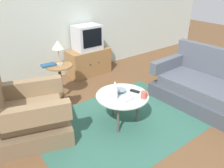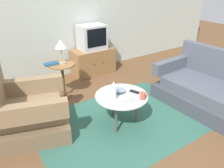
{
  "view_description": "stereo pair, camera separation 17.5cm",
  "coord_description": "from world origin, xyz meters",
  "px_view_note": "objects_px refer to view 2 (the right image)",
  "views": [
    {
      "loc": [
        -1.91,
        -2.11,
        2.03
      ],
      "look_at": [
        -0.09,
        0.27,
        0.55
      ],
      "focal_mm": 36.05,
      "sensor_mm": 36.0,
      "label": 1
    },
    {
      "loc": [
        -1.77,
        -2.21,
        2.03
      ],
      "look_at": [
        -0.09,
        0.27,
        0.55
      ],
      "focal_mm": 36.05,
      "sensor_mm": 36.0,
      "label": 2
    }
  ],
  "objects_px": {
    "television": "(92,37)",
    "vase": "(114,91)",
    "side_table": "(63,74)",
    "book": "(51,64)",
    "tv_stand": "(93,61)",
    "table_lamp": "(61,45)",
    "tv_remote_dark": "(135,92)",
    "coffee_table": "(122,98)",
    "bowl": "(120,91)",
    "couch": "(211,91)",
    "tv_remote_silver": "(127,100)",
    "armchair": "(27,113)",
    "mug": "(143,96)"
  },
  "relations": [
    {
      "from": "couch",
      "to": "tv_remote_silver",
      "type": "bearing_deg",
      "value": 76.92
    },
    {
      "from": "vase",
      "to": "coffee_table",
      "type": "bearing_deg",
      "value": 11.71
    },
    {
      "from": "vase",
      "to": "television",
      "type": "bearing_deg",
      "value": 68.3
    },
    {
      "from": "armchair",
      "to": "vase",
      "type": "distance_m",
      "value": 1.22
    },
    {
      "from": "bowl",
      "to": "tv_remote_silver",
      "type": "bearing_deg",
      "value": -100.91
    },
    {
      "from": "armchair",
      "to": "book",
      "type": "bearing_deg",
      "value": 155.65
    },
    {
      "from": "tv_remote_silver",
      "to": "tv_remote_dark",
      "type": "bearing_deg",
      "value": -159.84
    },
    {
      "from": "table_lamp",
      "to": "mug",
      "type": "bearing_deg",
      "value": -70.23
    },
    {
      "from": "coffee_table",
      "to": "tv_stand",
      "type": "xyz_separation_m",
      "value": [
        0.61,
        1.89,
        -0.15
      ]
    },
    {
      "from": "table_lamp",
      "to": "tv_remote_dark",
      "type": "bearing_deg",
      "value": -66.43
    },
    {
      "from": "couch",
      "to": "tv_remote_silver",
      "type": "relative_size",
      "value": 9.58
    },
    {
      "from": "armchair",
      "to": "television",
      "type": "height_order",
      "value": "television"
    },
    {
      "from": "armchair",
      "to": "couch",
      "type": "bearing_deg",
      "value": 86.89
    },
    {
      "from": "armchair",
      "to": "book",
      "type": "height_order",
      "value": "armchair"
    },
    {
      "from": "couch",
      "to": "tv_stand",
      "type": "xyz_separation_m",
      "value": [
        -0.89,
        2.34,
        -0.01
      ]
    },
    {
      "from": "table_lamp",
      "to": "side_table",
      "type": "bearing_deg",
      "value": -148.24
    },
    {
      "from": "vase",
      "to": "couch",
      "type": "bearing_deg",
      "value": -14.19
    },
    {
      "from": "couch",
      "to": "bowl",
      "type": "bearing_deg",
      "value": 67.99
    },
    {
      "from": "table_lamp",
      "to": "book",
      "type": "xyz_separation_m",
      "value": [
        -0.18,
        0.05,
        -0.31
      ]
    },
    {
      "from": "armchair",
      "to": "side_table",
      "type": "relative_size",
      "value": 1.84
    },
    {
      "from": "couch",
      "to": "vase",
      "type": "bearing_deg",
      "value": 73.4
    },
    {
      "from": "side_table",
      "to": "tv_remote_dark",
      "type": "relative_size",
      "value": 4.17
    },
    {
      "from": "tv_stand",
      "to": "vase",
      "type": "height_order",
      "value": "vase"
    },
    {
      "from": "television",
      "to": "table_lamp",
      "type": "height_order",
      "value": "television"
    },
    {
      "from": "mug",
      "to": "book",
      "type": "height_order",
      "value": "book"
    },
    {
      "from": "coffee_table",
      "to": "tv_remote_silver",
      "type": "bearing_deg",
      "value": -99.95
    },
    {
      "from": "side_table",
      "to": "vase",
      "type": "bearing_deg",
      "value": -80.38
    },
    {
      "from": "coffee_table",
      "to": "couch",
      "type": "bearing_deg",
      "value": -16.85
    },
    {
      "from": "side_table",
      "to": "book",
      "type": "relative_size",
      "value": 2.61
    },
    {
      "from": "couch",
      "to": "tv_remote_dark",
      "type": "xyz_separation_m",
      "value": [
        -1.29,
        0.42,
        0.19
      ]
    },
    {
      "from": "table_lamp",
      "to": "tv_remote_silver",
      "type": "distance_m",
      "value": 1.52
    },
    {
      "from": "couch",
      "to": "side_table",
      "type": "bearing_deg",
      "value": 45.66
    },
    {
      "from": "couch",
      "to": "television",
      "type": "bearing_deg",
      "value": 18.23
    },
    {
      "from": "coffee_table",
      "to": "bowl",
      "type": "xyz_separation_m",
      "value": [
        0.02,
        0.07,
        0.07
      ]
    },
    {
      "from": "tv_remote_dark",
      "to": "side_table",
      "type": "bearing_deg",
      "value": -175.7
    },
    {
      "from": "coffee_table",
      "to": "television",
      "type": "xyz_separation_m",
      "value": [
        0.61,
        1.9,
        0.38
      ]
    },
    {
      "from": "tv_stand",
      "to": "book",
      "type": "distance_m",
      "value": 1.34
    },
    {
      "from": "table_lamp",
      "to": "tv_remote_dark",
      "type": "distance_m",
      "value": 1.47
    },
    {
      "from": "television",
      "to": "vase",
      "type": "bearing_deg",
      "value": -111.7
    },
    {
      "from": "television",
      "to": "bowl",
      "type": "distance_m",
      "value": 1.95
    },
    {
      "from": "side_table",
      "to": "bowl",
      "type": "relative_size",
      "value": 3.77
    },
    {
      "from": "coffee_table",
      "to": "vase",
      "type": "bearing_deg",
      "value": -168.29
    },
    {
      "from": "coffee_table",
      "to": "bowl",
      "type": "height_order",
      "value": "bowl"
    },
    {
      "from": "television",
      "to": "vase",
      "type": "xyz_separation_m",
      "value": [
        -0.77,
        -1.94,
        -0.21
      ]
    },
    {
      "from": "vase",
      "to": "tv_remote_silver",
      "type": "height_order",
      "value": "vase"
    },
    {
      "from": "table_lamp",
      "to": "bowl",
      "type": "relative_size",
      "value": 2.45
    },
    {
      "from": "table_lamp",
      "to": "bowl",
      "type": "xyz_separation_m",
      "value": [
        0.37,
        -1.17,
        -0.46
      ]
    },
    {
      "from": "tv_stand",
      "to": "side_table",
      "type": "bearing_deg",
      "value": -146.14
    },
    {
      "from": "tv_remote_silver",
      "to": "vase",
      "type": "bearing_deg",
      "value": -53.77
    },
    {
      "from": "coffee_table",
      "to": "tv_stand",
      "type": "relative_size",
      "value": 0.83
    }
  ]
}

